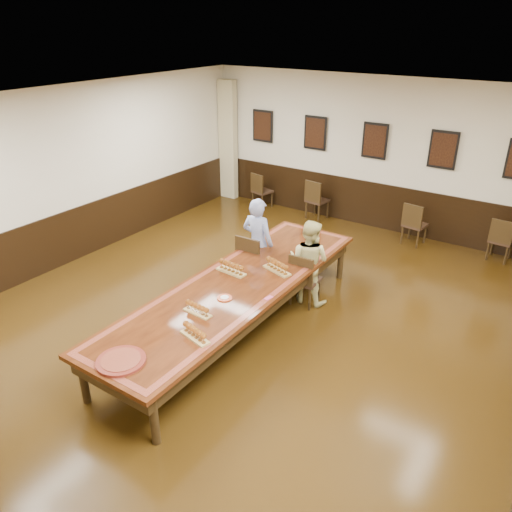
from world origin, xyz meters
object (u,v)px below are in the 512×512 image
Objects in this scene: spare_chair_b at (317,199)px; person_woman at (309,262)px; spare_chair_d at (502,239)px; person_man at (258,243)px; spare_chair_a at (262,190)px; spare_chair_c at (415,223)px; chair_woman at (305,278)px; carved_platter at (121,361)px; conference_table at (237,292)px; chair_man at (254,261)px.

person_woman is (1.62, -3.42, 0.24)m from spare_chair_b.
spare_chair_d is 4.75m from person_man.
spare_chair_a is 1.00× the size of spare_chair_d.
spare_chair_b is at bearing -164.32° from spare_chair_a.
person_man is at bearing 70.21° from spare_chair_c.
chair_woman reaches higher than carved_platter.
person_woman reaches higher than chair_woman.
person_man is 1.42m from conference_table.
person_man is (-1.69, -3.23, 0.34)m from spare_chair_c.
chair_woman is 1.04× the size of spare_chair_a.
spare_chair_c is 1.62m from spare_chair_d.
spare_chair_b is at bearing -67.81° from chair_woman.
chair_man is 1.31m from conference_table.
person_man is at bearing 111.24° from conference_table.
carved_platter is (-2.79, -6.90, 0.34)m from spare_chair_d.
person_man is at bearing 50.17° from spare_chair_d.
chair_woman is at bearing 68.47° from conference_table.
chair_woman is at bearing 81.92° from carved_platter.
spare_chair_c is at bearing -176.46° from spare_chair_b.
chair_woman is at bearing 90.00° from person_woman.
chair_woman is at bearing 122.77° from spare_chair_b.
person_man is at bearing 108.53° from spare_chair_b.
carved_platter is at bearing 123.43° from spare_chair_a.
spare_chair_a is at bearing 11.07° from spare_chair_b.
chair_man reaches higher than spare_chair_c.
chair_man is 1.11× the size of spare_chair_c.
spare_chair_a is at bearing 4.97° from spare_chair_d.
spare_chair_b is 4.86m from conference_table.
spare_chair_d is (2.31, 3.50, -0.02)m from chair_woman.
spare_chair_c is (3.79, -0.10, 0.01)m from spare_chair_a.
spare_chair_d is 0.17× the size of conference_table.
chair_woman is 1.05× the size of spare_chair_d.
spare_chair_a is at bearing 6.26° from spare_chair_c.
spare_chair_b is at bearing 3.36° from spare_chair_c.
person_woman is (-0.00, 0.10, 0.25)m from chair_woman.
spare_chair_d is at bearing -134.34° from chair_man.
person_woman reaches higher than chair_man.
chair_woman is at bearing 173.21° from person_man.
spare_chair_d is 1.42× the size of carved_platter.
spare_chair_c is 4.70m from conference_table.
person_man is at bearing -2.77° from person_woman.
spare_chair_a is (-2.10, 3.44, -0.06)m from chair_man.
person_woman reaches higher than carved_platter.
carved_platter is (0.50, -3.50, -0.02)m from person_man.
chair_man is 0.20× the size of conference_table.
person_woman is at bearing 145.28° from spare_chair_a.
spare_chair_b is (1.46, 0.08, 0.03)m from spare_chair_a.
chair_woman is 3.45m from carved_platter.
spare_chair_a is at bearing 119.30° from conference_table.
person_woman is (0.98, -0.00, -0.08)m from person_man.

